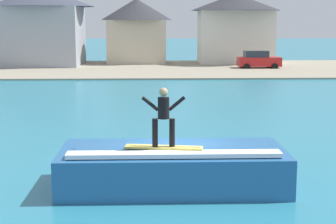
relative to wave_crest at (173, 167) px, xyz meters
The scene contains 10 objects.
ground_plane 0.86m from the wave_crest, 77.69° to the left, with size 260.00×260.00×0.00m, color teal.
wave_crest is the anchor object (origin of this frame).
surfboard 0.91m from the wave_crest, 118.08° to the right, with size 2.22×0.74×0.06m.
surfer 1.78m from the wave_crest, 117.99° to the right, with size 1.23×0.32×1.67m.
shoreline_bank 39.11m from the wave_crest, 89.81° to the left, with size 120.00×19.78×0.14m.
car_near_shore 43.21m from the wave_crest, 108.32° to the left, with size 4.18×2.06×1.86m.
car_far_shore 40.10m from the wave_crest, 75.20° to the left, with size 4.21×2.16×1.86m.
house_with_chimney 45.49m from the wave_crest, 105.17° to the left, with size 11.09×11.09×8.64m.
house_gabled_white 46.62m from the wave_crest, 78.90° to the left, with size 9.83×9.83×7.71m.
house_small_cottage 46.38m from the wave_crest, 92.43° to the left, with size 7.87×7.87×7.18m.
Camera 1 is at (-0.83, -16.21, 4.87)m, focal length 58.88 mm.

